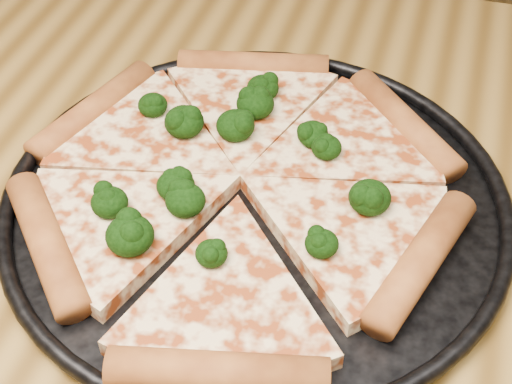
# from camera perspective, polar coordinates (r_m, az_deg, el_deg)

# --- Properties ---
(dining_table) EXTENTS (1.20, 0.90, 0.75)m
(dining_table) POSITION_cam_1_polar(r_m,az_deg,el_deg) (0.63, -12.72, -10.85)
(dining_table) COLOR olive
(dining_table) RESTS_ON ground
(pizza_pan) EXTENTS (0.38, 0.38, 0.02)m
(pizza_pan) POSITION_cam_1_polar(r_m,az_deg,el_deg) (0.57, -0.00, -0.59)
(pizza_pan) COLOR black
(pizza_pan) RESTS_ON dining_table
(pizza) EXTENTS (0.35, 0.36, 0.03)m
(pizza) POSITION_cam_1_polar(r_m,az_deg,el_deg) (0.57, -1.21, 0.80)
(pizza) COLOR #FFDB9C
(pizza) RESTS_ON pizza_pan
(broccoli_florets) EXTENTS (0.22, 0.22, 0.02)m
(broccoli_florets) POSITION_cam_1_polar(r_m,az_deg,el_deg) (0.57, -2.23, 2.28)
(broccoli_florets) COLOR black
(broccoli_florets) RESTS_ON pizza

